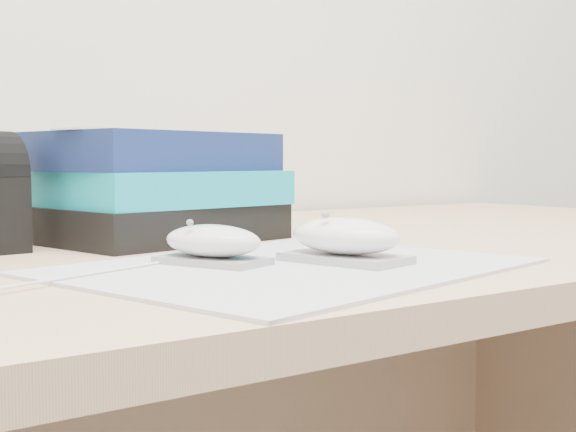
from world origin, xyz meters
TOP-DOWN VIEW (x-y plane):
  - desk at (0.00, 1.64)m, footprint 1.60×0.80m
  - mousepad at (-0.15, 1.37)m, footprint 0.43×0.37m
  - mouse_rear at (-0.20, 1.41)m, footprint 0.08×0.11m
  - mouse_front at (-0.10, 1.35)m, footprint 0.08×0.12m
  - usb_cable at (-0.33, 1.40)m, footprint 0.18×0.07m
  - book_stack at (-0.13, 1.65)m, footprint 0.29×0.25m

SIDE VIEW (x-z plane):
  - desk at x=0.00m, z-range 0.13..0.86m
  - mousepad at x=-0.15m, z-range 0.73..0.73m
  - usb_cable at x=-0.33m, z-range 0.73..0.74m
  - mouse_rear at x=-0.20m, z-range 0.73..0.77m
  - mouse_front at x=-0.10m, z-range 0.73..0.78m
  - book_stack at x=-0.13m, z-range 0.73..0.85m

